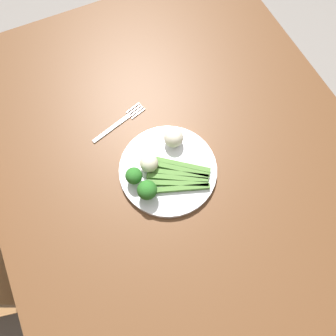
% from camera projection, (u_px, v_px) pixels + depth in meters
% --- Properties ---
extents(ground_plane, '(6.00, 6.00, 0.02)m').
position_uv_depth(ground_plane, '(180.00, 236.00, 1.55)').
color(ground_plane, gray).
extents(dining_table, '(1.31, 0.94, 0.76)m').
position_uv_depth(dining_table, '(187.00, 190.00, 0.93)').
color(dining_table, brown).
rests_on(dining_table, ground_plane).
extents(plate, '(0.24, 0.24, 0.01)m').
position_uv_depth(plate, '(168.00, 170.00, 0.83)').
color(plate, white).
rests_on(plate, dining_table).
extents(asparagus_bundle, '(0.14, 0.16, 0.01)m').
position_uv_depth(asparagus_bundle, '(179.00, 176.00, 0.81)').
color(asparagus_bundle, '#47752D').
rests_on(asparagus_bundle, plate).
extents(broccoli_near_center, '(0.05, 0.05, 0.06)m').
position_uv_depth(broccoli_near_center, '(147.00, 190.00, 0.77)').
color(broccoli_near_center, '#568E33').
rests_on(broccoli_near_center, plate).
extents(broccoli_front_left, '(0.04, 0.04, 0.05)m').
position_uv_depth(broccoli_front_left, '(134.00, 176.00, 0.79)').
color(broccoli_front_left, '#568E33').
rests_on(broccoli_front_left, plate).
extents(cauliflower_mid, '(0.04, 0.04, 0.04)m').
position_uv_depth(cauliflower_mid, '(149.00, 163.00, 0.81)').
color(cauliflower_mid, beige).
rests_on(cauliflower_mid, plate).
extents(cauliflower_back, '(0.05, 0.05, 0.05)m').
position_uv_depth(cauliflower_back, '(175.00, 137.00, 0.83)').
color(cauliflower_back, silver).
rests_on(cauliflower_back, plate).
extents(fork, '(0.07, 0.16, 0.00)m').
position_uv_depth(fork, '(119.00, 123.00, 0.89)').
color(fork, silver).
rests_on(fork, dining_table).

